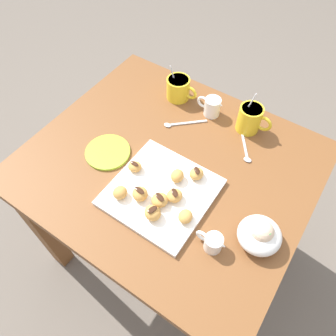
{
  "coord_description": "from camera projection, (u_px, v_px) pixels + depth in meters",
  "views": [
    {
      "loc": [
        0.37,
        -0.55,
        1.63
      ],
      "look_at": [
        0.02,
        -0.04,
        0.77
      ],
      "focal_mm": 34.51,
      "sensor_mm": 36.0,
      "label": 1
    }
  ],
  "objects": [
    {
      "name": "pastry_plate_square",
      "position": [
        161.0,
        192.0,
        1.02
      ],
      "size": [
        0.31,
        0.31,
        0.02
      ],
      "primitive_type": "cube",
      "color": "white",
      "rests_on": "dining_table"
    },
    {
      "name": "chocolate_drizzle_8",
      "position": [
        175.0,
        193.0,
        0.97
      ],
      "size": [
        0.04,
        0.03,
        0.0
      ],
      "primitive_type": "ellipsoid",
      "rotation": [
        0.0,
        0.0,
        2.52
      ],
      "color": "#381E11",
      "rests_on": "beignet_8"
    },
    {
      "name": "ground_plane",
      "position": [
        169.0,
        246.0,
        1.71
      ],
      "size": [
        8.0,
        8.0,
        0.0
      ],
      "primitive_type": "plane",
      "color": "#665B51"
    },
    {
      "name": "beignet_5",
      "position": [
        160.0,
        200.0,
        0.98
      ],
      "size": [
        0.07,
        0.07,
        0.03
      ],
      "primitive_type": "ellipsoid",
      "rotation": [
        0.0,
        0.0,
        5.85
      ],
      "color": "#D19347",
      "rests_on": "pastry_plate_square"
    },
    {
      "name": "beignet_3",
      "position": [
        120.0,
        193.0,
        0.99
      ],
      "size": [
        0.05,
        0.05,
        0.04
      ],
      "primitive_type": "ellipsoid",
      "rotation": [
        0.0,
        0.0,
        0.07
      ],
      "color": "#D19347",
      "rests_on": "pastry_plate_square"
    },
    {
      "name": "coffee_mug_yellow_left",
      "position": [
        179.0,
        88.0,
        1.25
      ],
      "size": [
        0.13,
        0.09,
        0.13
      ],
      "color": "yellow",
      "rests_on": "dining_table"
    },
    {
      "name": "saucer_lime_left",
      "position": [
        108.0,
        152.0,
        1.12
      ],
      "size": [
        0.16,
        0.16,
        0.01
      ],
      "primitive_type": "cylinder",
      "color": "#9EC633",
      "rests_on": "dining_table"
    },
    {
      "name": "loose_spoon_near_saucer",
      "position": [
        180.0,
        124.0,
        1.2
      ],
      "size": [
        0.13,
        0.11,
        0.01
      ],
      "color": "silver",
      "rests_on": "dining_table"
    },
    {
      "name": "chocolate_sauce_pitcher",
      "position": [
        213.0,
        242.0,
        0.9
      ],
      "size": [
        0.09,
        0.05,
        0.06
      ],
      "color": "white",
      "rests_on": "dining_table"
    },
    {
      "name": "chocolate_drizzle_7",
      "position": [
        197.0,
        171.0,
        1.02
      ],
      "size": [
        0.03,
        0.03,
        0.0
      ],
      "primitive_type": "ellipsoid",
      "rotation": [
        0.0,
        0.0,
        2.43
      ],
      "color": "#381E11",
      "rests_on": "beignet_7"
    },
    {
      "name": "beignet_8",
      "position": [
        175.0,
        196.0,
        0.99
      ],
      "size": [
        0.07,
        0.07,
        0.03
      ],
      "primitive_type": "ellipsoid",
      "rotation": [
        0.0,
        0.0,
        2.61
      ],
      "color": "#D19347",
      "rests_on": "pastry_plate_square"
    },
    {
      "name": "coffee_mug_yellow_right",
      "position": [
        250.0,
        118.0,
        1.15
      ],
      "size": [
        0.13,
        0.08,
        0.15
      ],
      "color": "yellow",
      "rests_on": "dining_table"
    },
    {
      "name": "beignet_0",
      "position": [
        153.0,
        213.0,
        0.95
      ],
      "size": [
        0.06,
        0.06,
        0.04
      ],
      "primitive_type": "ellipsoid",
      "rotation": [
        0.0,
        0.0,
        1.23
      ],
      "color": "#D19347",
      "rests_on": "pastry_plate_square"
    },
    {
      "name": "beignet_4",
      "position": [
        185.0,
        216.0,
        0.94
      ],
      "size": [
        0.05,
        0.05,
        0.03
      ],
      "primitive_type": "ellipsoid",
      "rotation": [
        0.0,
        0.0,
        1.74
      ],
      "color": "#D19347",
      "rests_on": "pastry_plate_square"
    },
    {
      "name": "beignet_1",
      "position": [
        177.0,
        176.0,
        1.03
      ],
      "size": [
        0.05,
        0.06,
        0.04
      ],
      "primitive_type": "ellipsoid",
      "rotation": [
        0.0,
        0.0,
        4.98
      ],
      "color": "#D19347",
      "rests_on": "pastry_plate_square"
    },
    {
      "name": "cream_pitcher_white",
      "position": [
        212.0,
        106.0,
        1.2
      ],
      "size": [
        0.1,
        0.06,
        0.07
      ],
      "color": "white",
      "rests_on": "dining_table"
    },
    {
      "name": "beignet_6",
      "position": [
        140.0,
        194.0,
        0.99
      ],
      "size": [
        0.07,
        0.07,
        0.04
      ],
      "primitive_type": "ellipsoid",
      "rotation": [
        0.0,
        0.0,
        2.53
      ],
      "color": "#D19347",
      "rests_on": "pastry_plate_square"
    },
    {
      "name": "dining_table",
      "position": [
        169.0,
        184.0,
        1.22
      ],
      "size": [
        0.95,
        0.82,
        0.75
      ],
      "color": "brown",
      "rests_on": "ground_plane"
    },
    {
      "name": "ice_cream_bowl",
      "position": [
        260.0,
        234.0,
        0.9
      ],
      "size": [
        0.13,
        0.13,
        0.09
      ],
      "color": "white",
      "rests_on": "dining_table"
    },
    {
      "name": "loose_spoon_by_plate",
      "position": [
        245.0,
        149.0,
        1.13
      ],
      "size": [
        0.1,
        0.14,
        0.01
      ],
      "color": "silver",
      "rests_on": "dining_table"
    },
    {
      "name": "beignet_2",
      "position": [
        135.0,
        167.0,
        1.05
      ],
      "size": [
        0.05,
        0.05,
        0.03
      ],
      "primitive_type": "ellipsoid",
      "rotation": [
        0.0,
        0.0,
        0.25
      ],
      "color": "#D19347",
      "rests_on": "pastry_plate_square"
    },
    {
      "name": "beignet_7",
      "position": [
        197.0,
        174.0,
        1.03
      ],
      "size": [
        0.05,
        0.06,
        0.03
      ],
      "primitive_type": "ellipsoid",
      "rotation": [
        0.0,
        0.0,
        2.92
      ],
      "color": "#D19347",
      "rests_on": "pastry_plate_square"
    },
    {
      "name": "chocolate_drizzle_0",
      "position": [
        152.0,
        209.0,
        0.93
      ],
      "size": [
        0.03,
        0.04,
        0.0
      ],
      "primitive_type": "ellipsoid",
      "rotation": [
        0.0,
        0.0,
        1.28
      ],
      "color": "#381E11",
      "rests_on": "beignet_0"
    },
    {
      "name": "chocolate_drizzle_5",
      "position": [
        160.0,
        197.0,
        0.96
      ],
      "size": [
        0.04,
        0.03,
        0.0
      ],
      "primitive_type": "ellipsoid",
      "rotation": [
        0.0,
        0.0,
        5.97
      ],
      "color": "#381E11",
      "rests_on": "beignet_5"
    },
    {
      "name": "chocolate_drizzle_2",
      "position": [
        134.0,
        164.0,
        1.04
      ],
      "size": [
        0.03,
        0.01,
        0.0
      ],
      "primitive_type": "ellipsoid",
      "rotation": [
        0.0,
        0.0,
        -0.02
      ],
      "color": "#381E11",
      "rests_on": "beignet_2"
    },
    {
      "name": "chocolate_drizzle_6",
      "position": [
        140.0,
        190.0,
        0.97
      ],
      "size": [
        0.04,
        0.02,
        0.0
      ],
      "primitive_type": "ellipsoid",
      "rotation": [
        0.0,
        0.0,
        3.01
      ],
      "color": "#381E11",
      "rests_on": "beignet_6"
    }
  ]
}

